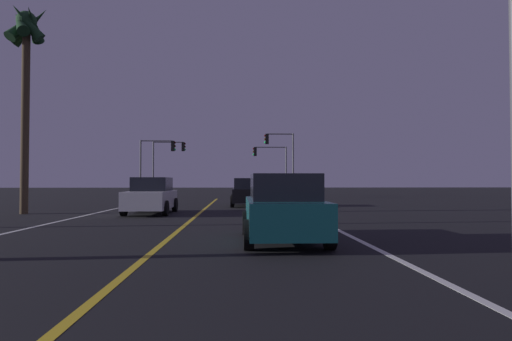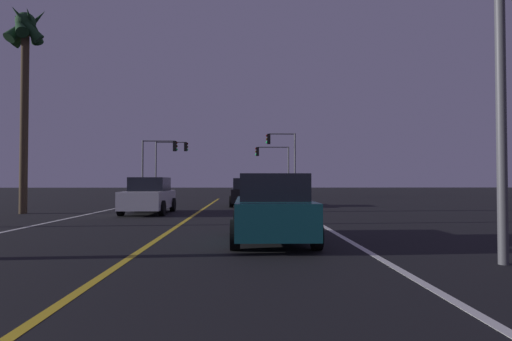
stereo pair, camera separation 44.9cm
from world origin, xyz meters
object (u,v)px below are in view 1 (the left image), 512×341
(traffic_light_near_right, at_px, (280,151))
(traffic_light_far_left, at_px, (169,156))
(car_lead_same_lane, at_px, (283,209))
(traffic_light_far_right, at_px, (270,159))
(car_ahead_far, at_px, (247,193))
(car_oncoming, at_px, (151,196))
(traffic_light_near_left, at_px, (158,155))
(palm_tree_left_mid, at_px, (26,46))

(traffic_light_near_right, height_order, traffic_light_far_left, traffic_light_near_right)
(car_lead_same_lane, distance_m, traffic_light_near_right, 26.91)
(traffic_light_far_right, bearing_deg, traffic_light_near_right, 95.27)
(car_ahead_far, height_order, traffic_light_far_left, traffic_light_far_left)
(traffic_light_far_left, bearing_deg, car_oncoming, -82.67)
(traffic_light_near_left, distance_m, palm_tree_left_mid, 17.83)
(traffic_light_near_right, bearing_deg, car_ahead_far, 74.77)
(traffic_light_far_right, relative_size, palm_tree_left_mid, 0.51)
(car_ahead_far, height_order, car_oncoming, same)
(traffic_light_far_right, bearing_deg, palm_tree_left_mid, 59.86)
(traffic_light_near_right, relative_size, traffic_light_near_left, 1.13)
(car_lead_same_lane, distance_m, traffic_light_far_left, 33.25)
(traffic_light_far_right, bearing_deg, traffic_light_far_left, 0.00)
(car_oncoming, bearing_deg, traffic_light_far_left, -172.67)
(car_lead_same_lane, distance_m, palm_tree_left_mid, 16.19)
(car_lead_same_lane, height_order, palm_tree_left_mid, palm_tree_left_mid)
(car_oncoming, xyz_separation_m, traffic_light_far_right, (7.24, 22.71, 2.95))
(traffic_light_far_left, bearing_deg, car_ahead_far, -66.02)
(palm_tree_left_mid, bearing_deg, car_oncoming, -0.93)
(traffic_light_near_right, bearing_deg, palm_tree_left_mid, 51.45)
(car_ahead_far, xyz_separation_m, traffic_light_far_left, (-7.55, 16.96, 3.27))
(car_ahead_far, xyz_separation_m, palm_tree_left_mid, (-10.52, -5.65, 7.05))
(traffic_light_near_left, distance_m, traffic_light_far_right, 11.59)
(car_ahead_far, bearing_deg, traffic_light_far_left, 23.98)
(palm_tree_left_mid, bearing_deg, traffic_light_far_left, 82.52)
(traffic_light_near_left, height_order, palm_tree_left_mid, palm_tree_left_mid)
(traffic_light_near_left, bearing_deg, car_ahead_far, -56.48)
(traffic_light_far_right, bearing_deg, traffic_light_near_left, 28.33)
(car_oncoming, relative_size, traffic_light_near_right, 0.75)
(traffic_light_far_right, bearing_deg, car_oncoming, 72.32)
(traffic_light_far_right, xyz_separation_m, palm_tree_left_mid, (-13.13, -22.61, 4.10))
(traffic_light_near_right, distance_m, palm_tree_left_mid, 22.18)
(traffic_light_near_left, bearing_deg, car_lead_same_lane, -72.92)
(car_ahead_far, relative_size, car_oncoming, 1.00)
(car_ahead_far, relative_size, traffic_light_near_left, 0.84)
(traffic_light_near_right, bearing_deg, traffic_light_far_left, -27.28)
(car_oncoming, distance_m, car_lead_same_lane, 10.71)
(car_lead_same_lane, bearing_deg, car_ahead_far, 2.18)
(car_ahead_far, height_order, car_lead_same_lane, same)
(car_oncoming, relative_size, traffic_light_far_right, 0.86)
(car_ahead_far, height_order, traffic_light_near_right, traffic_light_near_right)
(car_ahead_far, relative_size, traffic_light_near_right, 0.75)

